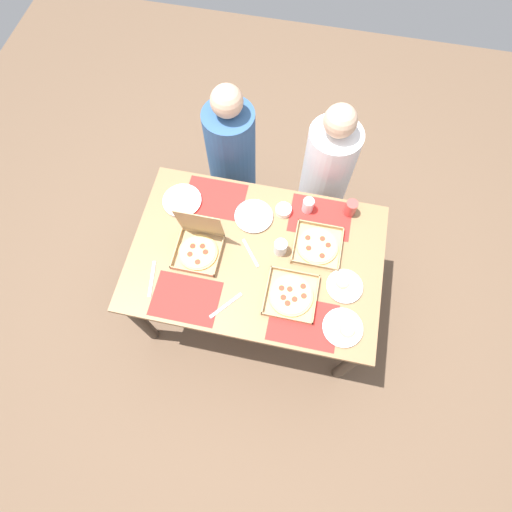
{
  "coord_description": "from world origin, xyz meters",
  "views": [
    {
      "loc": [
        0.19,
        -0.9,
        2.84
      ],
      "look_at": [
        0.0,
        0.0,
        0.76
      ],
      "focal_mm": 28.41,
      "sensor_mm": 36.0,
      "label": 1
    }
  ],
  "objects": [
    {
      "name": "diner_left_seat",
      "position": [
        -0.32,
        0.73,
        0.55
      ],
      "size": [
        0.32,
        0.32,
        1.22
      ],
      "color": "#33598C",
      "rests_on": "ground_plane"
    },
    {
      "name": "pizza_box_edge_far",
      "position": [
        0.33,
        0.13,
        0.77
      ],
      "size": [
        0.27,
        0.27,
        0.04
      ],
      "color": "tan",
      "rests_on": "dining_table"
    },
    {
      "name": "plate_near_right",
      "position": [
        -0.06,
        0.24,
        0.77
      ],
      "size": [
        0.23,
        0.23,
        0.02
      ],
      "color": "white",
      "rests_on": "dining_table"
    },
    {
      "name": "knife_by_far_left",
      "position": [
        -0.1,
        -0.32,
        0.76
      ],
      "size": [
        0.15,
        0.17,
        0.0
      ],
      "primitive_type": "cube",
      "rotation": [
        0.0,
        0.0,
        4.02
      ],
      "color": "#B7B7BC",
      "rests_on": "dining_table"
    },
    {
      "name": "cup_dark",
      "position": [
        0.48,
        0.39,
        0.81
      ],
      "size": [
        0.07,
        0.07,
        0.1
      ],
      "primitive_type": "cylinder",
      "color": "#BF4742",
      "rests_on": "dining_table"
    },
    {
      "name": "pizza_box_corner_right",
      "position": [
        -0.32,
        -0.03,
        0.8
      ],
      "size": [
        0.25,
        0.26,
        0.29
      ],
      "color": "tan",
      "rests_on": "dining_table"
    },
    {
      "name": "placemat_near_left",
      "position": [
        -0.32,
        -0.32,
        0.76
      ],
      "size": [
        0.36,
        0.26,
        0.0
      ],
      "primitive_type": "cube",
      "color": "red",
      "rests_on": "dining_table"
    },
    {
      "name": "cup_clear_right",
      "position": [
        0.24,
        0.36,
        0.81
      ],
      "size": [
        0.06,
        0.06,
        0.1
      ],
      "primitive_type": "cylinder",
      "color": "silver",
      "rests_on": "dining_table"
    },
    {
      "name": "placemat_near_right",
      "position": [
        0.32,
        -0.32,
        0.76
      ],
      "size": [
        0.36,
        0.26,
        0.0
      ],
      "primitive_type": "cube",
      "color": "red",
      "rests_on": "dining_table"
    },
    {
      "name": "plate_near_left",
      "position": [
        0.53,
        -0.31,
        0.77
      ],
      "size": [
        0.21,
        0.21,
        0.03
      ],
      "color": "white",
      "rests_on": "dining_table"
    },
    {
      "name": "pizza_box_corner_left",
      "position": [
        0.23,
        -0.19,
        0.77
      ],
      "size": [
        0.27,
        0.27,
        0.04
      ],
      "color": "tan",
      "rests_on": "dining_table"
    },
    {
      "name": "plate_far_left",
      "position": [
        -0.5,
        0.26,
        0.77
      ],
      "size": [
        0.23,
        0.23,
        0.02
      ],
      "color": "white",
      "rests_on": "dining_table"
    },
    {
      "name": "ground_plane",
      "position": [
        0.0,
        0.0,
        0.0
      ],
      "size": [
        6.0,
        6.0,
        0.0
      ],
      "primitive_type": "plane",
      "color": "brown"
    },
    {
      "name": "placemat_far_left",
      "position": [
        -0.32,
        0.32,
        0.76
      ],
      "size": [
        0.36,
        0.26,
        0.0
      ],
      "primitive_type": "cube",
      "color": "red",
      "rests_on": "dining_table"
    },
    {
      "name": "cup_red",
      "position": [
        0.13,
        0.06,
        0.8
      ],
      "size": [
        0.07,
        0.07,
        0.09
      ],
      "primitive_type": "cylinder",
      "color": "silver",
      "rests_on": "dining_table"
    },
    {
      "name": "placemat_far_right",
      "position": [
        0.32,
        0.32,
        0.76
      ],
      "size": [
        0.36,
        0.26,
        0.0
      ],
      "primitive_type": "cube",
      "color": "red",
      "rests_on": "dining_table"
    },
    {
      "name": "dining_table",
      "position": [
        0.0,
        0.0,
        0.64
      ],
      "size": [
        1.42,
        0.94,
        0.76
      ],
      "color": "#3F3328",
      "rests_on": "ground_plane"
    },
    {
      "name": "fork_by_near_left",
      "position": [
        -0.03,
        0.01,
        0.76
      ],
      "size": [
        0.13,
        0.16,
        0.0
      ],
      "primitive_type": "cube",
      "rotation": [
        0.0,
        0.0,
        2.24
      ],
      "color": "#B7B7BC",
      "rests_on": "dining_table"
    },
    {
      "name": "diner_right_seat",
      "position": [
        0.32,
        0.73,
        0.55
      ],
      "size": [
        0.32,
        0.32,
        1.21
      ],
      "color": "white",
      "rests_on": "ground_plane"
    },
    {
      "name": "knife_by_far_right",
      "position": [
        -0.53,
        -0.25,
        0.76
      ],
      "size": [
        0.05,
        0.21,
        0.0
      ],
      "primitive_type": "cube",
      "rotation": [
        0.0,
        0.0,
        1.74
      ],
      "color": "#B7B7BC",
      "rests_on": "dining_table"
    },
    {
      "name": "condiment_bowl",
      "position": [
        0.1,
        0.31,
        0.78
      ],
      "size": [
        0.09,
        0.09,
        0.04
      ],
      "primitive_type": "cylinder",
      "color": "white",
      "rests_on": "dining_table"
    },
    {
      "name": "plate_middle",
      "position": [
        0.51,
        -0.08,
        0.77
      ],
      "size": [
        0.2,
        0.2,
        0.03
      ],
      "color": "white",
      "rests_on": "dining_table"
    }
  ]
}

